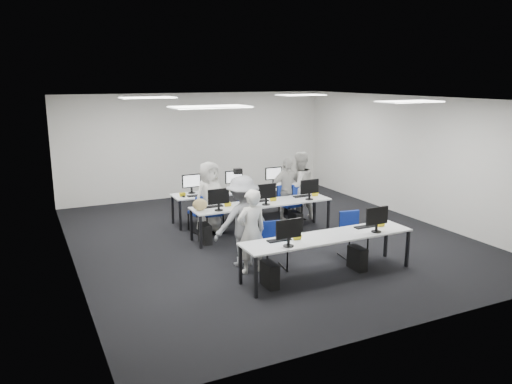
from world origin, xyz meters
name	(u,v)px	position (x,y,z in m)	size (l,w,h in m)	color
room	(267,170)	(0.00, 0.00, 1.50)	(9.00, 9.02, 3.00)	black
ceiling_panels	(267,99)	(0.00, 0.00, 2.98)	(5.20, 4.60, 0.02)	white
desk_front	(328,239)	(0.00, -2.40, 0.68)	(3.20, 0.70, 0.73)	white
desk_mid	(262,205)	(0.00, 0.20, 0.68)	(3.20, 0.70, 0.73)	white
desk_back	(237,192)	(0.00, 1.60, 0.68)	(3.20, 0.70, 0.73)	white
equipment_front	(319,258)	(-0.19, -2.42, 0.36)	(2.51, 0.41, 1.19)	#0B4F98
equipment_mid	(255,220)	(-0.19, 0.18, 0.36)	(2.91, 0.41, 1.19)	white
equipment_back	(244,204)	(0.19, 1.62, 0.36)	(2.91, 0.41, 1.19)	white
chair_0	(273,255)	(-0.73, -1.72, 0.27)	(0.48, 0.51, 0.86)	navy
chair_1	(353,243)	(0.96, -1.84, 0.28)	(0.50, 0.53, 0.89)	navy
chair_2	(213,220)	(-0.93, 0.87, 0.27)	(0.45, 0.49, 0.85)	navy
chair_3	(249,215)	(-0.04, 0.81, 0.29)	(0.52, 0.56, 0.93)	navy
chair_4	(289,212)	(0.97, 0.71, 0.29)	(0.53, 0.57, 0.92)	navy
chair_5	(200,220)	(-1.16, 1.03, 0.27)	(0.49, 0.52, 0.86)	navy
chair_6	(248,212)	(0.08, 1.10, 0.30)	(0.52, 0.56, 0.95)	navy
chair_7	(293,208)	(1.23, 0.95, 0.30)	(0.55, 0.58, 0.94)	navy
handbag	(200,205)	(-1.45, 0.19, 0.85)	(0.31, 0.19, 0.25)	tan
student_0	(251,231)	(-1.15, -1.69, 0.77)	(0.56, 0.37, 1.54)	beige
student_1	(299,186)	(1.34, 0.89, 0.85)	(0.82, 0.64, 1.69)	beige
student_2	(210,197)	(-0.98, 0.87, 0.81)	(0.79, 0.52, 1.62)	beige
student_3	(287,190)	(0.98, 0.86, 0.79)	(0.92, 0.38, 1.58)	beige
photographer	(243,221)	(-1.14, -1.29, 0.85)	(1.10, 0.63, 1.70)	slate
dslr_camera	(238,171)	(-1.15, -1.11, 1.75)	(0.14, 0.18, 0.10)	black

